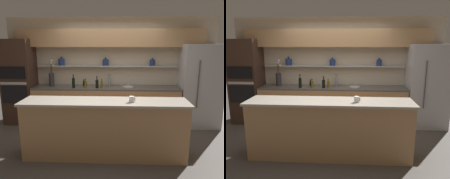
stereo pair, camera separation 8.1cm
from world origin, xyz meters
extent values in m
plane|color=#4C4742|center=(0.00, 0.00, 0.00)|extent=(12.00, 12.00, 0.00)
cube|color=beige|center=(0.00, 1.60, 1.30)|extent=(5.20, 0.10, 2.60)
cube|color=#B7B7BC|center=(-0.10, 1.46, 1.41)|extent=(3.44, 0.18, 0.02)
cylinder|color=navy|center=(-1.23, 1.45, 1.50)|extent=(0.16, 0.16, 0.16)
sphere|color=navy|center=(-1.23, 1.45, 1.61)|extent=(0.06, 0.06, 0.06)
cylinder|color=navy|center=(-0.12, 1.45, 1.50)|extent=(0.14, 0.14, 0.15)
sphere|color=navy|center=(-0.12, 1.45, 1.60)|extent=(0.05, 0.05, 0.05)
cylinder|color=navy|center=(1.04, 1.45, 1.50)|extent=(0.12, 0.12, 0.15)
sphere|color=navy|center=(1.04, 1.45, 1.59)|extent=(0.04, 0.04, 0.04)
cube|color=tan|center=(0.00, 1.38, 2.09)|extent=(4.42, 0.34, 0.42)
cube|color=tan|center=(-0.10, 1.24, 0.44)|extent=(3.54, 0.62, 0.88)
cube|color=#56514C|center=(-0.10, 1.24, 0.90)|extent=(3.54, 0.62, 0.04)
cube|color=tan|center=(0.00, -0.41, 0.49)|extent=(2.78, 0.55, 0.98)
cube|color=#ADA393|center=(0.00, -0.41, 1.00)|extent=(2.84, 0.61, 0.04)
cube|color=#B7B7BC|center=(2.15, 1.20, 0.98)|extent=(0.91, 0.70, 1.95)
cylinder|color=#4C4C51|center=(1.98, 0.83, 1.07)|extent=(0.02, 0.02, 1.07)
cube|color=#3D281E|center=(-2.25, 1.24, 1.03)|extent=(0.71, 0.62, 2.07)
cube|color=black|center=(-2.25, 0.92, 0.78)|extent=(0.60, 0.02, 0.40)
cube|color=black|center=(-2.25, 0.92, 1.30)|extent=(0.60, 0.02, 0.28)
cube|color=#B7B7BC|center=(-2.25, 0.92, 1.05)|extent=(0.62, 0.02, 0.06)
cylinder|color=#2D2D33|center=(-1.46, 1.31, 1.08)|extent=(0.13, 0.13, 0.32)
cylinder|color=#4C3319|center=(-1.45, 1.29, 1.37)|extent=(0.06, 0.03, 0.26)
sphere|color=silver|center=(-1.43, 1.25, 1.50)|extent=(0.05, 0.05, 0.05)
cylinder|color=#4C3319|center=(-1.46, 1.33, 1.33)|extent=(0.03, 0.01, 0.18)
sphere|color=silver|center=(-1.47, 1.36, 1.42)|extent=(0.04, 0.04, 0.04)
cylinder|color=#4C3319|center=(-1.46, 1.31, 1.40)|extent=(0.06, 0.01, 0.31)
sphere|color=silver|center=(-1.46, 1.35, 1.56)|extent=(0.04, 0.04, 0.04)
cylinder|color=#4C3319|center=(-1.45, 1.30, 1.40)|extent=(0.02, 0.02, 0.31)
sphere|color=silver|center=(-1.42, 1.27, 1.55)|extent=(0.06, 0.06, 0.06)
cylinder|color=#4C3319|center=(-1.45, 1.31, 1.33)|extent=(0.01, 0.02, 0.18)
sphere|color=silver|center=(-1.41, 1.33, 1.42)|extent=(0.06, 0.06, 0.06)
cylinder|color=#B7B7BC|center=(0.45, 1.24, 0.93)|extent=(0.28, 0.28, 0.02)
cylinder|color=#B7B7BC|center=(0.45, 1.34, 1.05)|extent=(0.02, 0.02, 0.22)
cylinder|color=#B7B7BC|center=(0.45, 1.28, 1.16)|extent=(0.02, 0.12, 0.02)
cylinder|color=brown|center=(-0.59, 1.16, 0.99)|extent=(0.06, 0.06, 0.15)
cylinder|color=brown|center=(-0.59, 1.16, 1.09)|extent=(0.03, 0.03, 0.05)
cylinder|color=black|center=(-0.59, 1.16, 1.12)|extent=(0.03, 0.03, 0.01)
cylinder|color=black|center=(-0.30, 1.11, 1.02)|extent=(0.07, 0.07, 0.19)
cylinder|color=black|center=(-0.30, 1.11, 1.15)|extent=(0.02, 0.02, 0.08)
cylinder|color=black|center=(-0.30, 1.11, 1.20)|extent=(0.03, 0.03, 0.01)
cylinder|color=brown|center=(-0.19, 1.14, 1.00)|extent=(0.06, 0.06, 0.15)
cylinder|color=brown|center=(-0.19, 1.14, 1.10)|extent=(0.03, 0.03, 0.05)
cylinder|color=black|center=(-0.19, 1.14, 1.13)|extent=(0.03, 0.03, 0.01)
cylinder|color=gray|center=(-0.02, 1.41, 1.03)|extent=(0.06, 0.06, 0.22)
cylinder|color=gray|center=(-0.02, 1.41, 1.17)|extent=(0.03, 0.03, 0.04)
cylinder|color=black|center=(-0.02, 1.41, 1.20)|extent=(0.03, 0.03, 0.01)
cylinder|color=black|center=(-0.65, 1.33, 0.98)|extent=(0.06, 0.06, 0.12)
cylinder|color=black|center=(-0.65, 1.33, 1.05)|extent=(0.03, 0.03, 0.04)
cylinder|color=black|center=(-0.65, 1.33, 1.08)|extent=(0.03, 0.03, 0.01)
cylinder|color=black|center=(-0.86, 1.09, 1.04)|extent=(0.07, 0.07, 0.24)
cylinder|color=black|center=(-0.86, 1.09, 1.20)|extent=(0.02, 0.02, 0.08)
cylinder|color=black|center=(-0.86, 1.09, 1.24)|extent=(0.03, 0.03, 0.01)
cylinder|color=silver|center=(0.46, -0.48, 1.07)|extent=(0.09, 0.09, 0.10)
cube|color=silver|center=(0.51, -0.48, 1.07)|extent=(0.02, 0.01, 0.06)
camera|label=1|loc=(0.29, -3.98, 1.99)|focal=35.00mm
camera|label=2|loc=(0.37, -3.98, 1.99)|focal=35.00mm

